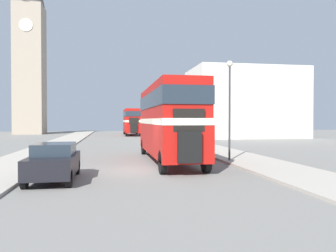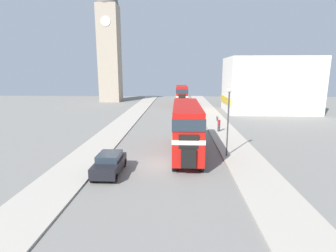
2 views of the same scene
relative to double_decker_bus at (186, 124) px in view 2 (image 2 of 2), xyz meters
name	(u,v)px [view 2 (image 2 of 2)]	position (x,y,z in m)	size (l,w,h in m)	color
ground_plane	(163,166)	(-1.89, -3.41, -2.66)	(120.00, 120.00, 0.00)	slate
sidewalk_right	(249,166)	(4.86, -3.41, -2.60)	(3.50, 120.00, 0.12)	#A8A093
sidewalk_left	(80,164)	(-8.64, -3.41, -2.60)	(3.50, 120.00, 0.12)	#A8A093
double_decker_bus	(186,124)	(0.00, 0.00, 0.00)	(2.38, 11.01, 4.48)	#B2140F
bus_distant	(182,94)	(0.01, 34.59, -0.12)	(2.49, 9.82, 4.26)	#B2140F
car_parked_near	(109,164)	(-5.71, -5.28, -1.88)	(1.76, 3.94, 1.53)	black
pedestrian_walking	(219,124)	(4.26, 8.52, -1.64)	(0.32, 0.32, 1.60)	#282833
bicycle_on_pavement	(217,119)	(5.05, 15.13, -2.18)	(0.05, 1.76, 0.78)	black
street_lamp	(228,112)	(3.50, -1.01, 1.29)	(0.36, 0.36, 5.86)	#38383D
church_tower	(108,23)	(-17.60, 42.46, 16.03)	(5.12, 5.12, 36.55)	tan
shop_building_block	(269,85)	(15.81, 25.80, 2.26)	(15.63, 10.02, 9.86)	silver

